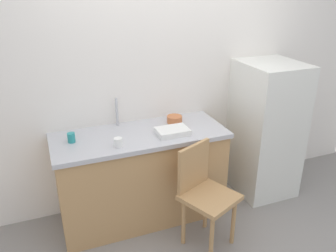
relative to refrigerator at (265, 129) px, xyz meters
The scene contains 11 objects.
ground_plane 1.36m from the refrigerator, 147.11° to the right, with size 8.00×8.00×0.00m, color gray.
back_wall 1.22m from the refrigerator, 159.78° to the left, with size 4.80×0.10×2.62m, color white.
cabinet_base 1.37m from the refrigerator, behind, with size 1.50×0.60×0.83m, color tan.
countertop 1.35m from the refrigerator, behind, with size 1.54×0.64×0.04m, color #B7B7BC.
faucet 1.54m from the refrigerator, 169.95° to the left, with size 0.02×0.02×0.26m, color #B7B7BC.
refrigerator is the anchor object (origin of this frame).
chair 1.11m from the refrigerator, 151.39° to the right, with size 0.53×0.53×0.89m.
dish_tray 1.10m from the refrigerator, behind, with size 0.28×0.20×0.05m, color white.
terracotta_bowl 0.99m from the refrigerator, behind, with size 0.14×0.14×0.07m, color #C67042.
cup_teal 1.94m from the refrigerator, behind, with size 0.06×0.06×0.08m, color teal.
cup_white 1.61m from the refrigerator, behind, with size 0.07×0.07×0.07m, color white.
Camera 1 is at (-1.14, -2.04, 2.13)m, focal length 37.04 mm.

